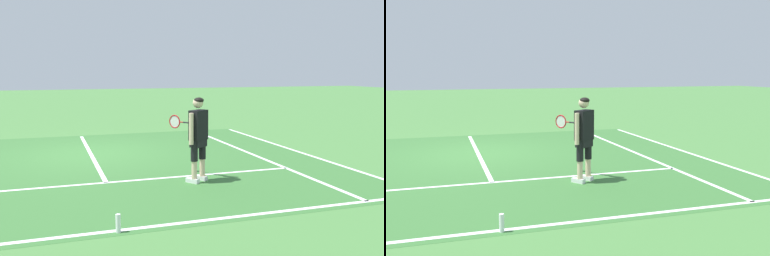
% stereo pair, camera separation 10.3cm
% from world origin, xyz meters
% --- Properties ---
extents(ground_plane, '(80.00, 80.00, 0.00)m').
position_xyz_m(ground_plane, '(0.00, 0.00, 0.00)').
color(ground_plane, '#477F3D').
extents(court_inner_surface, '(10.98, 9.49, 0.00)m').
position_xyz_m(court_inner_surface, '(0.00, -1.40, 0.00)').
color(court_inner_surface, '#387033').
rests_on(court_inner_surface, ground).
extents(line_baseline, '(10.98, 0.10, 0.01)m').
position_xyz_m(line_baseline, '(0.00, -5.95, 0.00)').
color(line_baseline, white).
rests_on(line_baseline, ground).
extents(line_service, '(8.23, 0.10, 0.01)m').
position_xyz_m(line_service, '(0.00, -3.25, 0.00)').
color(line_service, white).
rests_on(line_service, ground).
extents(line_centre_service, '(0.10, 6.40, 0.01)m').
position_xyz_m(line_centre_service, '(0.00, -0.05, 0.00)').
color(line_centre_service, white).
rests_on(line_centre_service, ground).
extents(line_singles_right, '(0.10, 9.09, 0.01)m').
position_xyz_m(line_singles_right, '(4.12, -1.40, 0.00)').
color(line_singles_right, white).
rests_on(line_singles_right, ground).
extents(line_doubles_right, '(0.10, 9.09, 0.01)m').
position_xyz_m(line_doubles_right, '(5.49, -1.40, 0.00)').
color(line_doubles_right, white).
rests_on(line_doubles_right, ground).
extents(tennis_player, '(0.61, 1.21, 1.71)m').
position_xyz_m(tennis_player, '(1.78, -3.73, 0.99)').
color(tennis_player, white).
rests_on(tennis_player, ground).
extents(tennis_ball_near_feet, '(0.07, 0.07, 0.07)m').
position_xyz_m(tennis_ball_near_feet, '(2.03, -3.44, 0.03)').
color(tennis_ball_near_feet, '#CCE02D').
rests_on(tennis_ball_near_feet, ground).
extents(water_bottle, '(0.07, 0.07, 0.26)m').
position_xyz_m(water_bottle, '(-0.19, -6.01, 0.13)').
color(water_bottle, white).
rests_on(water_bottle, ground).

